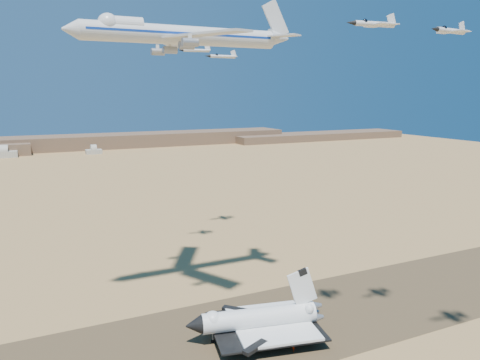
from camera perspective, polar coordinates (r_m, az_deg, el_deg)
name	(u,v)px	position (r m, az deg, el deg)	size (l,w,h in m)	color
ground	(200,344)	(148.33, -4.86, -19.24)	(1200.00, 1200.00, 0.00)	#A47948
runway	(200,343)	(148.32, -4.86, -19.23)	(600.00, 50.00, 0.06)	brown
ridgeline	(107,143)	(660.71, -15.93, 4.37)	(960.00, 90.00, 18.00)	brown
shuttle	(258,320)	(148.37, 2.19, -16.71)	(42.84, 31.88, 21.12)	white
carrier_747	(176,35)	(151.03, -7.76, 17.14)	(73.00, 56.72, 18.22)	silver
crew_a	(283,339)	(148.78, 5.24, -18.77)	(0.59, 0.39, 1.62)	red
crew_b	(294,341)	(148.15, 6.61, -18.92)	(0.82, 0.47, 1.69)	red
crew_c	(294,349)	(144.11, 6.55, -19.78)	(1.09, 0.56, 1.87)	red
chase_jet_a	(374,24)	(127.71, 15.96, 17.84)	(14.50, 7.92, 3.61)	silver
chase_jet_b	(450,31)	(135.42, 24.21, 16.28)	(13.82, 7.62, 3.45)	silver
chase_jet_d	(196,50)	(202.36, -5.43, 15.47)	(13.77, 7.70, 3.45)	silver
chase_jet_e	(222,56)	(231.07, -2.19, 14.83)	(16.44, 8.65, 4.10)	silver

